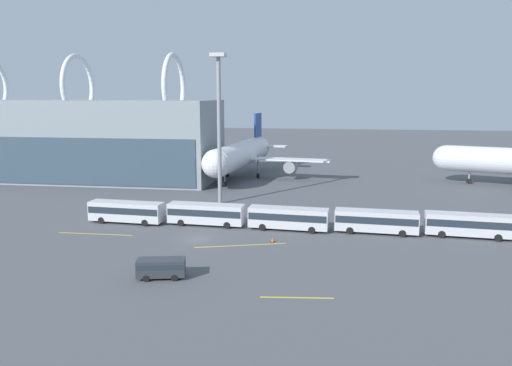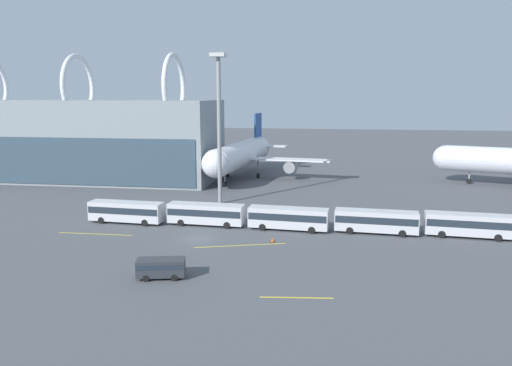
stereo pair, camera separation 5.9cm
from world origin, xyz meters
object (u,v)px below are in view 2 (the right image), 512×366
shuttle_bus_1 (206,213)px  shuttle_bus_2 (288,217)px  airliner_at_gate_far (241,155)px  shuttle_bus_0 (126,211)px  shuttle_bus_3 (376,220)px  service_van_foreground (161,267)px  floodlight_mast (219,114)px  traffic_cone_1 (272,240)px  shuttle_bus_4 (469,224)px

shuttle_bus_1 → shuttle_bus_2: (12.16, -0.71, 0.00)m
airliner_at_gate_far → shuttle_bus_0: (-9.59, -42.80, -3.57)m
shuttle_bus_3 → service_van_foreground: size_ratio=2.15×
airliner_at_gate_far → floodlight_mast: (1.28, -27.47, 10.28)m
shuttle_bus_1 → service_van_foreground: 21.64m
airliner_at_gate_far → shuttle_bus_0: 44.01m
shuttle_bus_0 → traffic_cone_1: bearing=-12.4°
shuttle_bus_2 → service_van_foreground: size_ratio=2.15×
airliner_at_gate_far → floodlight_mast: bearing=9.7°
shuttle_bus_0 → shuttle_bus_2: same height
traffic_cone_1 → shuttle_bus_1: bearing=146.9°
floodlight_mast → traffic_cone_1: (11.96, -21.83, -15.43)m
shuttle_bus_0 → shuttle_bus_2: size_ratio=1.00×
floodlight_mast → traffic_cone_1: floodlight_mast is taller
airliner_at_gate_far → shuttle_bus_1: (2.57, -42.35, -3.57)m
floodlight_mast → airliner_at_gate_far: bearing=92.7°
shuttle_bus_0 → shuttle_bus_2: bearing=2.9°
service_van_foreground → shuttle_bus_3: bearing=28.9°
shuttle_bus_2 → shuttle_bus_4: bearing=4.2°
service_van_foreground → traffic_cone_1: size_ratio=8.60×
airliner_at_gate_far → shuttle_bus_4: (39.07, -43.07, -3.57)m
shuttle_bus_4 → floodlight_mast: size_ratio=0.44×
service_van_foreground → floodlight_mast: bearing=80.4°
service_van_foreground → shuttle_bus_1: bearing=79.1°
shuttle_bus_0 → floodlight_mast: floodlight_mast is taller
shuttle_bus_0 → shuttle_bus_1: same height
shuttle_bus_1 → service_van_foreground: shuttle_bus_1 is taller
traffic_cone_1 → shuttle_bus_0: bearing=164.1°
shuttle_bus_4 → airliner_at_gate_far: bearing=137.0°
shuttle_bus_1 → shuttle_bus_3: size_ratio=1.00×
shuttle_bus_2 → shuttle_bus_3: bearing=4.7°
shuttle_bus_3 → shuttle_bus_4: size_ratio=1.00×
airliner_at_gate_far → shuttle_bus_1: 42.58m
traffic_cone_1 → service_van_foreground: bearing=-124.3°
shuttle_bus_4 → traffic_cone_1: 26.61m
traffic_cone_1 → shuttle_bus_3: bearing=24.9°
shuttle_bus_1 → shuttle_bus_3: 24.34m
shuttle_bus_0 → shuttle_bus_4: bearing=3.2°
shuttle_bus_0 → shuttle_bus_3: bearing=3.3°
shuttle_bus_0 → airliner_at_gate_far: bearing=80.9°
airliner_at_gate_far → shuttle_bus_4: bearing=49.3°
service_van_foreground → floodlight_mast: (-1.96, 36.50, 14.51)m
shuttle_bus_0 → traffic_cone_1: 23.79m
shuttle_bus_3 → shuttle_bus_4: same height
shuttle_bus_1 → service_van_foreground: bearing=-85.0°
floodlight_mast → shuttle_bus_0: bearing=-125.3°
shuttle_bus_4 → traffic_cone_1: size_ratio=18.49×
shuttle_bus_0 → shuttle_bus_1: size_ratio=1.00×
airliner_at_gate_far → shuttle_bus_4: 58.26m
shuttle_bus_3 → shuttle_bus_1: bearing=-177.6°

